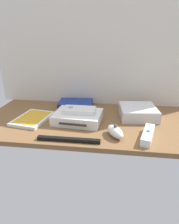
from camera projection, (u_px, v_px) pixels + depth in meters
ground_plane at (90, 122)px, 93.60cm from camera, size 100.00×48.00×2.00cm
back_wall at (96, 45)px, 103.99cm from camera, size 110.00×1.20×64.00cm
game_console at (78, 117)px, 90.95cm from camera, size 22.27×17.83×4.40cm
mini_computer at (138, 112)px, 95.58cm from camera, size 18.62×18.62×5.30cm
game_case at (33, 118)px, 92.95cm from camera, size 16.48×20.94×1.56cm
network_router at (76, 104)px, 108.45cm from camera, size 18.54×12.99×3.40cm
remote_wand at (148, 135)px, 76.53cm from camera, size 7.33×15.23×3.40cm
remote_nunchuk at (115, 132)px, 77.92cm from camera, size 8.77×10.87×5.10cm
remote_classic_pad at (79, 110)px, 89.94cm from camera, size 14.42×8.04×2.40cm
sensor_bar at (69, 140)px, 74.72cm from camera, size 24.00×1.82×1.40cm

